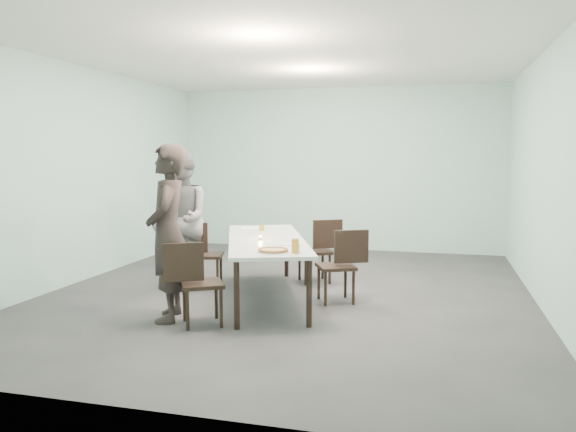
% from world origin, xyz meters
% --- Properties ---
extents(ground, '(7.00, 7.00, 0.00)m').
position_xyz_m(ground, '(0.00, 0.00, 0.00)').
color(ground, '#333335').
rests_on(ground, ground).
extents(room_shell, '(6.02, 7.02, 3.01)m').
position_xyz_m(room_shell, '(0.00, 0.00, 2.03)').
color(room_shell, '#AAD6D0').
rests_on(room_shell, ground).
extents(table, '(1.75, 2.75, 0.75)m').
position_xyz_m(table, '(-0.21, -0.34, 0.69)').
color(table, white).
rests_on(table, ground).
extents(chair_near_left, '(0.64, 0.57, 0.87)m').
position_xyz_m(chair_near_left, '(-0.60, -1.59, 0.50)').
color(chair_near_left, black).
rests_on(chair_near_left, ground).
extents(chair_far_left, '(0.65, 0.51, 0.87)m').
position_xyz_m(chair_far_left, '(-1.23, -0.00, 0.50)').
color(chair_far_left, black).
rests_on(chair_far_left, ground).
extents(chair_near_right, '(0.65, 0.56, 0.87)m').
position_xyz_m(chair_near_right, '(0.73, -0.26, 0.50)').
color(chair_near_right, black).
rests_on(chair_near_right, ground).
extents(chair_far_right, '(0.65, 0.57, 0.87)m').
position_xyz_m(chair_far_right, '(0.26, 0.71, 0.50)').
color(chair_far_right, black).
rests_on(chair_far_right, ground).
extents(diner_near, '(0.65, 0.79, 1.88)m').
position_xyz_m(diner_near, '(-0.95, -1.47, 0.94)').
color(diner_near, black).
rests_on(diner_near, ground).
extents(diner_far, '(1.10, 1.13, 1.83)m').
position_xyz_m(diner_far, '(-1.45, -0.14, 0.91)').
color(diner_far, slate).
rests_on(diner_far, ground).
extents(pizza, '(0.34, 0.34, 0.04)m').
position_xyz_m(pizza, '(0.16, -1.28, 0.77)').
color(pizza, white).
rests_on(pizza, table).
extents(side_plate, '(0.18, 0.18, 0.01)m').
position_xyz_m(side_plate, '(0.17, -0.77, 0.76)').
color(side_plate, white).
rests_on(side_plate, table).
extents(beer_glass, '(0.08, 0.08, 0.15)m').
position_xyz_m(beer_glass, '(0.39, -1.26, 0.82)').
color(beer_glass, '#BA8A28').
rests_on(beer_glass, table).
extents(water_tumbler, '(0.08, 0.08, 0.09)m').
position_xyz_m(water_tumbler, '(0.40, -1.23, 0.80)').
color(water_tumbler, silver).
rests_on(water_tumbler, table).
extents(tealight, '(0.06, 0.06, 0.05)m').
position_xyz_m(tealight, '(-0.23, -0.49, 0.77)').
color(tealight, silver).
rests_on(tealight, table).
extents(amber_tumbler, '(0.07, 0.07, 0.08)m').
position_xyz_m(amber_tumbler, '(-0.46, 0.30, 0.79)').
color(amber_tumbler, '#BA8A28').
rests_on(amber_tumbler, table).
extents(menu, '(0.36, 0.31, 0.01)m').
position_xyz_m(menu, '(-0.67, 0.51, 0.75)').
color(menu, silver).
rests_on(menu, table).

